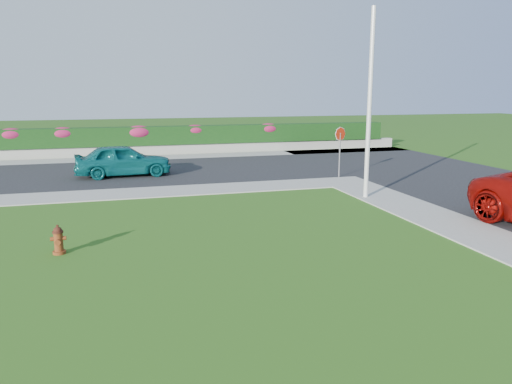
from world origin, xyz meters
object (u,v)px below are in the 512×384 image
object	(u,v)px
fire_hydrant	(58,240)
stop_sign	(340,141)
sedan_teal	(123,160)
utility_pole	(370,105)

from	to	relation	value
fire_hydrant	stop_sign	bearing A→B (deg)	35.19
sedan_teal	stop_sign	world-z (taller)	stop_sign
fire_hydrant	sedan_teal	xyz separation A→B (m)	(1.75, 10.74, 0.42)
fire_hydrant	sedan_teal	distance (m)	10.89
fire_hydrant	stop_sign	world-z (taller)	stop_sign
fire_hydrant	utility_pole	xyz separation A→B (m)	(10.12, 3.69, 2.99)
sedan_teal	stop_sign	bearing A→B (deg)	-110.98
sedan_teal	utility_pole	xyz separation A→B (m)	(8.37, -7.06, 2.57)
stop_sign	fire_hydrant	bearing A→B (deg)	-141.73
sedan_teal	stop_sign	size ratio (longest dim) A/B	1.86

